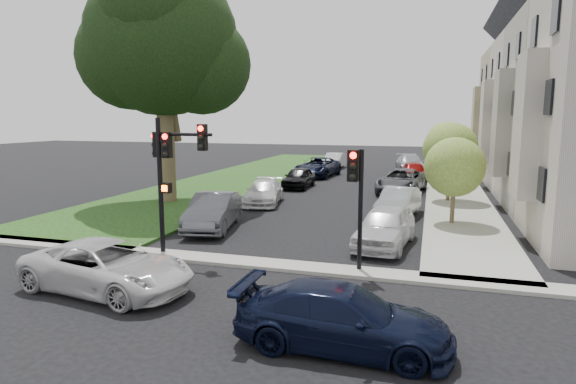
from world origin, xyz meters
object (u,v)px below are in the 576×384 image
(car_parked_0, at_px, (385,227))
(car_parked_9, at_px, (334,161))
(car_parked_8, at_px, (318,167))
(car_parked_4, at_px, (410,163))
(car_parked_2, at_px, (401,181))
(small_tree_c, at_px, (446,142))
(small_tree_b, at_px, (450,149))
(car_cross_far, at_px, (342,318))
(car_parked_7, at_px, (299,178))
(traffic_signal_main, at_px, (170,162))
(car_parked_3, at_px, (414,171))
(car_parked_5, at_px, (213,212))
(traffic_signal_secondary, at_px, (357,187))
(car_parked_1, at_px, (398,203))
(car_parked_6, at_px, (264,192))
(small_tree_a, at_px, (455,167))
(eucalyptus, at_px, (161,41))
(car_cross_near, at_px, (107,267))

(car_parked_0, bearing_deg, car_parked_9, 111.71)
(car_parked_8, height_order, car_parked_9, car_parked_8)
(car_parked_4, bearing_deg, car_parked_2, -101.79)
(small_tree_c, distance_m, car_parked_2, 7.59)
(small_tree_b, height_order, car_cross_far, small_tree_b)
(small_tree_b, height_order, car_parked_7, small_tree_b)
(car_cross_far, distance_m, car_parked_2, 21.91)
(traffic_signal_main, relative_size, car_parked_3, 1.14)
(car_parked_5, bearing_deg, car_parked_8, 78.16)
(car_parked_5, distance_m, car_parked_9, 26.16)
(small_tree_c, distance_m, car_parked_7, 11.87)
(traffic_signal_main, distance_m, car_parked_9, 30.34)
(car_parked_2, distance_m, car_parked_7, 6.93)
(small_tree_b, distance_m, car_parked_9, 19.09)
(traffic_signal_secondary, relative_size, car_parked_1, 0.91)
(car_parked_9, bearing_deg, traffic_signal_secondary, -77.50)
(traffic_signal_secondary, xyz_separation_m, car_parked_8, (-6.71, 23.57, -1.91))
(car_parked_0, distance_m, car_parked_6, 10.27)
(car_parked_8, bearing_deg, car_parked_2, -37.96)
(car_parked_0, bearing_deg, small_tree_b, 83.15)
(small_tree_a, bearing_deg, car_parked_9, 113.65)
(eucalyptus, bearing_deg, small_tree_b, 17.06)
(eucalyptus, relative_size, car_parked_8, 2.31)
(car_cross_near, bearing_deg, car_cross_far, -93.87)
(eucalyptus, height_order, car_parked_1, eucalyptus)
(car_cross_near, bearing_deg, traffic_signal_secondary, -52.39)
(small_tree_b, height_order, small_tree_c, small_tree_b)
(car_parked_7, bearing_deg, car_parked_9, 90.04)
(traffic_signal_main, relative_size, car_parked_2, 0.87)
(car_cross_near, height_order, car_parked_5, car_parked_5)
(small_tree_c, height_order, car_parked_8, small_tree_c)
(car_parked_6, bearing_deg, small_tree_c, 42.43)
(small_tree_c, bearing_deg, car_cross_near, -109.39)
(car_parked_1, bearing_deg, car_parked_3, 97.38)
(eucalyptus, height_order, car_parked_8, eucalyptus)
(small_tree_b, xyz_separation_m, car_parked_2, (-2.78, 2.77, -2.26))
(traffic_signal_secondary, height_order, car_parked_2, traffic_signal_secondary)
(car_parked_2, bearing_deg, car_parked_8, 143.85)
(car_cross_far, bearing_deg, small_tree_a, -10.86)
(traffic_signal_main, distance_m, traffic_signal_secondary, 6.49)
(eucalyptus, relative_size, car_parked_5, 2.76)
(eucalyptus, distance_m, small_tree_a, 16.64)
(car_cross_near, bearing_deg, eucalyptus, 32.14)
(small_tree_b, relative_size, car_parked_9, 1.04)
(car_cross_far, bearing_deg, eucalyptus, 42.04)
(small_tree_a, distance_m, car_cross_far, 13.34)
(car_parked_0, distance_m, car_parked_4, 25.91)
(car_parked_3, bearing_deg, small_tree_b, -85.11)
(small_tree_a, relative_size, car_parked_8, 0.70)
(traffic_signal_main, xyz_separation_m, car_parked_5, (-0.35, 4.06, -2.54))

